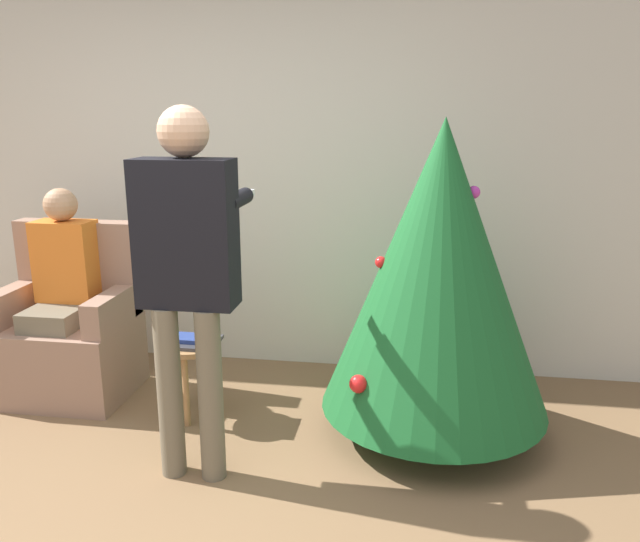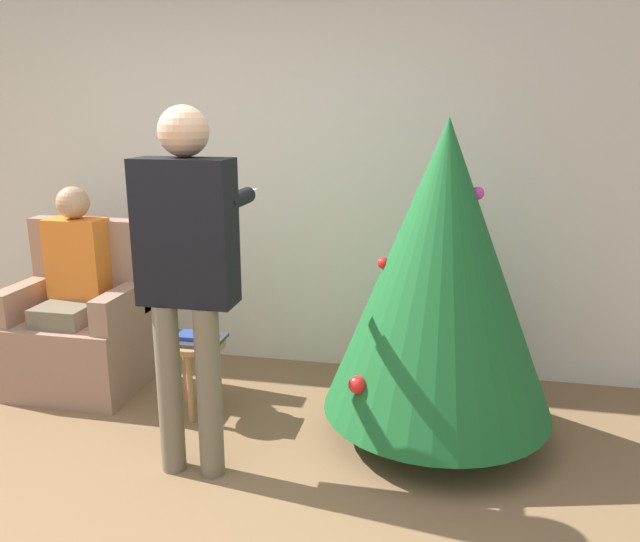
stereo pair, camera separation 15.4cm
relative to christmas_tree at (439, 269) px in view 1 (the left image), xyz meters
name	(u,v)px [view 1 (the left image)]	position (x,y,z in m)	size (l,w,h in m)	color
wall_back	(236,171)	(-1.34, 0.89, 0.41)	(8.00, 0.06, 2.70)	beige
christmas_tree	(439,269)	(0.00, 0.00, 0.00)	(1.22, 1.22, 1.72)	brown
armchair	(70,335)	(-2.26, 0.19, -0.57)	(0.79, 0.62, 1.07)	#93705B
person_seated	(61,284)	(-2.26, 0.16, -0.22)	(0.36, 0.46, 1.29)	#6B604C
person_standing	(187,260)	(-1.16, -0.55, 0.14)	(0.47, 0.57, 1.77)	#6B604C
side_stool	(192,358)	(-1.37, -0.03, -0.58)	(0.34, 0.34, 0.45)	#A37547
laptop	(191,342)	(-1.37, -0.03, -0.48)	(0.32, 0.25, 0.02)	#38383D
book	(191,338)	(-1.37, -0.03, -0.46)	(0.22, 0.13, 0.02)	navy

